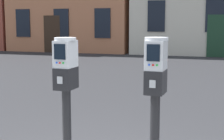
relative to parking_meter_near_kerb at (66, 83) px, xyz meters
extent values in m
cylinder|color=black|center=(0.00, 0.00, -0.54)|extent=(0.09, 0.09, 0.94)
cube|color=black|center=(0.00, 0.00, 0.05)|extent=(0.18, 0.25, 0.22)
cube|color=#A5A8AD|center=(-0.01, -0.12, 0.05)|extent=(0.06, 0.02, 0.07)
cube|color=#B7BABF|center=(0.00, 0.00, 0.29)|extent=(0.18, 0.24, 0.27)
cube|color=black|center=(-0.01, -0.12, 0.32)|extent=(0.12, 0.01, 0.15)
cylinder|color=blue|center=(-0.04, -0.12, 0.22)|extent=(0.02, 0.01, 0.02)
cylinder|color=red|center=(-0.01, -0.12, 0.22)|extent=(0.02, 0.01, 0.02)
cylinder|color=green|center=(0.03, -0.12, 0.22)|extent=(0.02, 0.01, 0.02)
cylinder|color=#B7BABF|center=(0.00, 0.00, 0.44)|extent=(0.23, 0.23, 0.03)
cube|color=black|center=(0.91, 0.00, 0.06)|extent=(0.18, 0.25, 0.22)
cube|color=#A5A8AD|center=(0.90, -0.12, 0.06)|extent=(0.06, 0.02, 0.07)
cube|color=#B7BABF|center=(0.91, 0.00, 0.30)|extent=(0.18, 0.24, 0.27)
cube|color=black|center=(0.90, -0.12, 0.34)|extent=(0.12, 0.01, 0.15)
cylinder|color=blue|center=(0.86, -0.12, 0.23)|extent=(0.02, 0.01, 0.02)
cylinder|color=red|center=(0.90, -0.12, 0.23)|extent=(0.02, 0.01, 0.02)
cylinder|color=green|center=(0.93, -0.12, 0.23)|extent=(0.02, 0.01, 0.02)
cylinder|color=#B7BABF|center=(0.91, 0.00, 0.45)|extent=(0.23, 0.23, 0.03)
cube|color=black|center=(-9.34, 14.65, 0.52)|extent=(0.90, 0.06, 1.60)
cube|color=black|center=(-6.90, 14.65, 0.52)|extent=(0.90, 0.06, 1.60)
cube|color=black|center=(-4.46, 14.65, 0.52)|extent=(0.90, 0.06, 1.60)
cube|color=black|center=(-7.48, 14.65, -0.10)|extent=(1.00, 0.07, 2.10)
cube|color=black|center=(-1.52, 14.65, 0.90)|extent=(0.90, 0.06, 1.60)
cube|color=black|center=(1.38, 14.65, 0.90)|extent=(0.90, 0.06, 1.60)
cube|color=#193823|center=(1.54, 14.65, -0.10)|extent=(1.00, 0.07, 2.10)
camera|label=1|loc=(1.41, -3.10, 0.61)|focal=54.78mm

